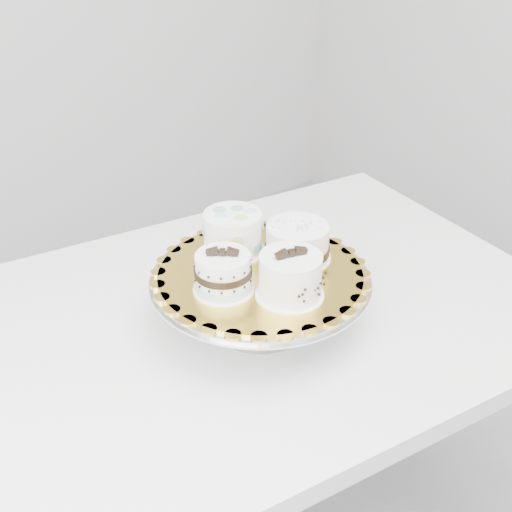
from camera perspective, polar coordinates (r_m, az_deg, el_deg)
table at (r=1.29m, az=-1.27°, el=-7.57°), size 1.34×0.98×0.75m
cake_stand at (r=1.17m, az=0.39°, el=-3.07°), size 0.40×0.40×0.11m
cake_board at (r=1.15m, az=0.39°, el=-1.56°), size 0.41×0.41×0.01m
cake_swirl at (r=1.07m, az=3.06°, el=-1.86°), size 0.13×0.13×0.09m
cake_banded at (r=1.09m, az=-2.94°, el=-1.60°), size 0.13×0.13×0.09m
cake_dots at (r=1.20m, az=-2.08°, el=2.13°), size 0.14×0.14×0.08m
cake_ribbon at (r=1.18m, az=3.73°, el=1.21°), size 0.14×0.13×0.07m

